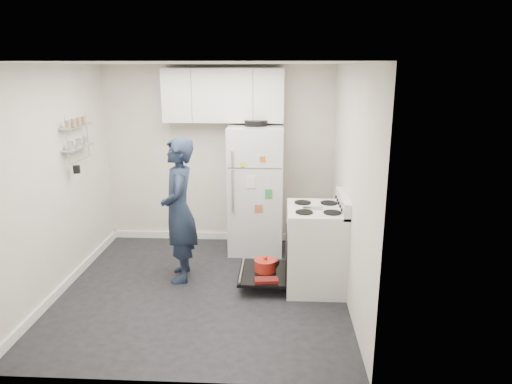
# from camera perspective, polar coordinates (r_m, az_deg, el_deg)

# --- Properties ---
(room) EXTENTS (3.21, 3.21, 2.51)m
(room) POSITION_cam_1_polar(r_m,az_deg,el_deg) (4.98, -7.26, 0.65)
(room) COLOR black
(room) RESTS_ON ground
(electric_range) EXTENTS (0.66, 0.76, 1.10)m
(electric_range) POSITION_cam_1_polar(r_m,az_deg,el_deg) (5.27, 7.31, -6.99)
(electric_range) COLOR silver
(electric_range) RESTS_ON ground
(open_oven_door) EXTENTS (0.55, 0.72, 0.21)m
(open_oven_door) POSITION_cam_1_polar(r_m,az_deg,el_deg) (5.39, 0.98, -9.70)
(open_oven_door) COLOR black
(open_oven_door) RESTS_ON ground
(refrigerator) EXTENTS (0.72, 0.74, 1.79)m
(refrigerator) POSITION_cam_1_polar(r_m,az_deg,el_deg) (6.18, -0.01, 0.40)
(refrigerator) COLOR silver
(refrigerator) RESTS_ON ground
(upper_cabinets) EXTENTS (1.60, 0.33, 0.70)m
(upper_cabinets) POSITION_cam_1_polar(r_m,az_deg,el_deg) (6.20, -4.08, 11.97)
(upper_cabinets) COLOR silver
(upper_cabinets) RESTS_ON room
(wall_shelf_rack) EXTENTS (0.14, 0.60, 0.61)m
(wall_shelf_rack) POSITION_cam_1_polar(r_m,az_deg,el_deg) (5.77, -21.44, 6.46)
(wall_shelf_rack) COLOR #B2B2B7
(wall_shelf_rack) RESTS_ON room
(person) EXTENTS (0.51, 0.68, 1.70)m
(person) POSITION_cam_1_polar(r_m,az_deg,el_deg) (5.38, -9.61, -2.28)
(person) COLOR #192338
(person) RESTS_ON ground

